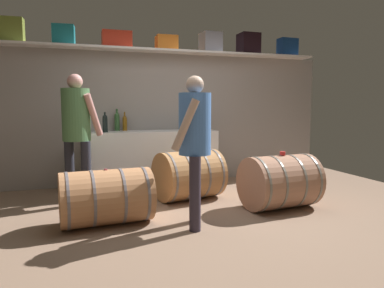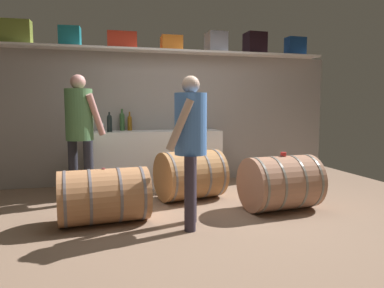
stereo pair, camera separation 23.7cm
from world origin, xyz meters
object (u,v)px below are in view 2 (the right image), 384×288
toolcase_orange (171,43)px  tasting_cup (283,154)px  work_cabinet (156,158)px  wine_barrel_flank (104,196)px  wine_glass (101,125)px  toolcase_navy (295,47)px  wine_bottle_amber (130,123)px  toolcase_teal (70,37)px  wine_bottle_green (122,121)px  toolcase_grey (216,43)px  wine_bottle_dark (109,123)px  wine_barrel_far (190,175)px  wine_barrel_near (281,183)px  winemaker_pouring (80,124)px  toolcase_olive (16,32)px  toolcase_black (255,43)px  visitor_tasting (190,135)px  toolcase_red (122,41)px

toolcase_orange → tasting_cup: bearing=-60.4°
work_cabinet → wine_barrel_flank: 1.81m
wine_glass → tasting_cup: (2.09, -1.53, -0.29)m
toolcase_navy → wine_barrel_flank: bearing=-153.2°
work_cabinet → wine_bottle_amber: 0.69m
toolcase_teal → tasting_cup: toolcase_teal is taller
wine_bottle_green → wine_barrel_flank: bearing=-99.1°
toolcase_grey → wine_bottle_amber: toolcase_grey is taller
toolcase_navy → wine_glass: (-3.26, -0.29, -1.30)m
wine_bottle_amber → wine_glass: size_ratio=2.03×
wine_bottle_dark → wine_glass: bearing=-163.2°
toolcase_navy → wine_bottle_amber: (-2.83, -0.00, -1.28)m
work_cabinet → toolcase_navy: bearing=4.3°
toolcase_teal → wine_barrel_far: (1.55, -1.08, -1.92)m
wine_barrel_near → winemaker_pouring: winemaker_pouring is taller
wine_bottle_dark → winemaker_pouring: (-0.38, -0.55, 0.01)m
toolcase_olive → wine_bottle_amber: 2.03m
toolcase_olive → toolcase_teal: bearing=2.2°
toolcase_black → wine_bottle_green: 2.54m
toolcase_grey → visitor_tasting: size_ratio=0.21×
toolcase_olive → tasting_cup: 4.04m
toolcase_red → toolcase_orange: toolcase_red is taller
toolcase_teal → wine_bottle_dark: size_ratio=1.03×
toolcase_black → wine_bottle_dark: 2.73m
toolcase_teal → wine_bottle_dark: bearing=-21.3°
toolcase_red → visitor_tasting: toolcase_red is taller
toolcase_black → work_cabinet: 2.52m
wine_bottle_dark → wine_barrel_flank: (-0.10, -1.56, -0.70)m
toolcase_orange → toolcase_grey: size_ratio=1.02×
toolcase_red → work_cabinet: bearing=-21.3°
visitor_tasting → wine_bottle_green: bearing=31.3°
toolcase_black → visitor_tasting: bearing=-129.0°
toolcase_black → toolcase_teal: bearing=178.4°
tasting_cup → work_cabinet: bearing=128.3°
toolcase_grey → wine_barrel_near: size_ratio=0.34×
visitor_tasting → toolcase_black: bearing=-20.8°
toolcase_red → wine_barrel_flank: (-0.31, -1.81, -1.94)m
toolcase_red → visitor_tasting: (0.54, -2.14, -1.29)m
wine_barrel_near → wine_glass: bearing=137.4°
toolcase_grey → wine_glass: 2.27m
wine_bottle_green → wine_barrel_far: wine_bottle_green is taller
toolcase_orange → wine_barrel_near: (0.97, -1.82, -1.89)m
wine_glass → work_cabinet: bearing=7.4°
toolcase_navy → winemaker_pouring: size_ratio=0.20×
wine_bottle_amber → wine_bottle_green: bearing=172.2°
work_cabinet → wine_bottle_green: bearing=158.0°
toolcase_red → wine_barrel_far: (0.81, -1.08, -1.90)m
toolcase_black → visitor_tasting: (-1.64, -2.14, -1.34)m
toolcase_red → toolcase_orange: size_ratio=1.34×
toolcase_teal → wine_bottle_green: 1.44m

